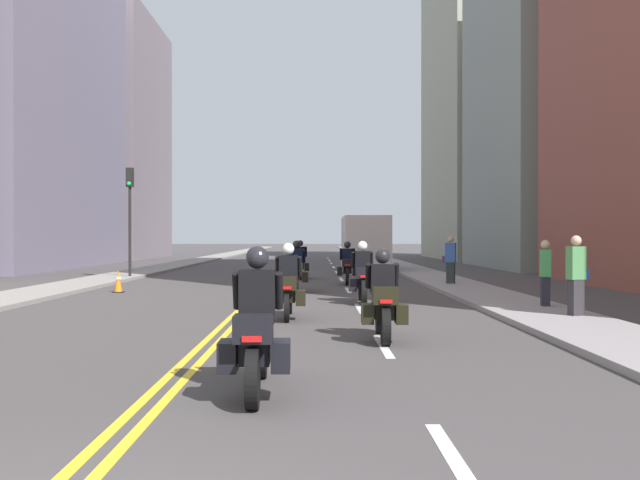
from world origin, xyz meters
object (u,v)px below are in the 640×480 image
Objects in this scene: traffic_cone_0 at (118,281)px; pedestrian_0 at (576,277)px; motorcycle_0 at (257,336)px; motorcycle_5 at (347,267)px; parked_truck at (364,247)px; motorcycle_3 at (363,279)px; motorcycle_2 at (288,288)px; motorcycle_1 at (383,303)px; pedestrian_2 at (545,274)px; motorcycle_6 at (300,263)px; pedestrian_1 at (450,261)px; motorcycle_4 at (297,271)px; traffic_light_near at (130,203)px.

traffic_cone_0 is 14.06m from pedestrian_0.
motorcycle_0 is at bearing -69.01° from traffic_cone_0.
parked_truck is (1.32, 9.90, 0.63)m from motorcycle_5.
parked_truck reaches higher than pedestrian_0.
motorcycle_2 is at bearing -116.86° from motorcycle_3.
motorcycle_0 is 1.07× the size of motorcycle_1.
motorcycle_3 is at bearing 90.65° from motorcycle_1.
pedestrian_2 is (4.24, -1.94, 0.21)m from motorcycle_3.
motorcycle_6 is 7.27m from pedestrian_1.
motorcycle_2 is 7.58m from motorcycle_4.
pedestrian_0 is 2.08m from pedestrian_2.
pedestrian_0 is 1.06× the size of pedestrian_2.
motorcycle_2 is 0.48× the size of traffic_light_near.
traffic_light_near is at bearing 106.90° from motorcycle_0.
motorcycle_6 is 1.35× the size of pedestrian_2.
motorcycle_0 is 18.00m from pedestrian_1.
pedestrian_0 reaches higher than motorcycle_5.
traffic_cone_0 is (-7.41, 10.45, -0.27)m from motorcycle_1.
traffic_light_near reaches higher than motorcycle_1.
pedestrian_2 is (11.76, -5.64, 0.52)m from traffic_cone_0.
motorcycle_1 is 0.95× the size of motorcycle_4.
pedestrian_0 is (6.14, 6.88, 0.27)m from motorcycle_0.
pedestrian_2 is at bearing -65.46° from motorcycle_6.
traffic_cone_0 is 13.05m from pedestrian_2.
motorcycle_5 is at bearing 91.51° from motorcycle_3.
motorcycle_6 is 7.63m from traffic_light_near.
motorcycle_2 is 0.35× the size of parked_truck.
pedestrian_1 is at bearing 61.09° from motorcycle_2.
motorcycle_6 is (-1.78, 17.82, 0.03)m from motorcycle_1.
pedestrian_0 reaches higher than pedestrian_1.
pedestrian_2 reaches higher than motorcycle_4.
motorcycle_3 is 8.39m from traffic_cone_0.
motorcycle_1 is 1.18× the size of pedestrian_0.
pedestrian_0 is at bearing 33.91° from motorcycle_1.
motorcycle_1 is 6.75m from motorcycle_3.
motorcycle_2 is 6.09m from pedestrian_0.
motorcycle_0 is 1.03× the size of motorcycle_3.
motorcycle_2 is 16.45m from traffic_light_near.
motorcycle_5 is 3.00× the size of traffic_cone_0.
pedestrian_2 is (6.09, 1.55, 0.21)m from motorcycle_2.
motorcycle_2 is at bearing -96.86° from motorcycle_5.
parked_truck reaches higher than motorcycle_3.
pedestrian_0 is at bearing -33.31° from traffic_cone_0.
parked_truck is (8.79, 13.80, 0.91)m from traffic_cone_0.
motorcycle_3 reaches higher than motorcycle_4.
motorcycle_3 is (1.85, 3.50, -0.00)m from motorcycle_2.
motorcycle_3 is 0.96× the size of motorcycle_6.
traffic_light_near reaches higher than motorcycle_2.
motorcycle_5 is 1.21× the size of pedestrian_1.
pedestrian_0 is (6.07, -0.52, 0.27)m from motorcycle_2.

